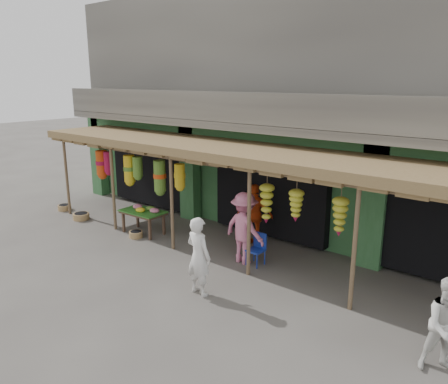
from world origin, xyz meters
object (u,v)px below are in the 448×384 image
Objects in this scene: person_vendor at (255,215)px; person_shopper at (244,228)px; flower_table at (144,212)px; person_front at (199,256)px; blue_chair at (257,247)px; person_right at (448,326)px.

person_shopper is (0.50, -1.14, 0.04)m from person_vendor.
flower_table is 0.81× the size of person_front.
flower_table is at bearing -175.14° from blue_chair.
person_shopper is at bearing 0.03° from flower_table.
person_right is 0.91× the size of person_vendor.
blue_chair is 0.44× the size of person_shopper.
person_right is at bearing 138.48° from person_vendor.
blue_chair is at bearing 127.32° from person_right.
flower_table is 0.77× the size of person_shopper.
person_front is 1.93m from person_shopper.
person_vendor is 1.25m from person_shopper.
person_vendor reaches higher than blue_chair.
person_front is at bearing 152.01° from person_right.
person_vendor is (-5.41, 2.51, 0.08)m from person_right.
person_shopper reaches higher than person_right.
person_vendor is at bearing -72.69° from person_front.
person_vendor is (-0.82, 1.02, 0.41)m from blue_chair.
person_vendor is 0.95× the size of person_shopper.
person_front reaches higher than person_right.
person_front is (-0.07, -2.04, 0.41)m from blue_chair.
person_shopper is at bearing 129.73° from person_right.
person_front reaches higher than flower_table.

